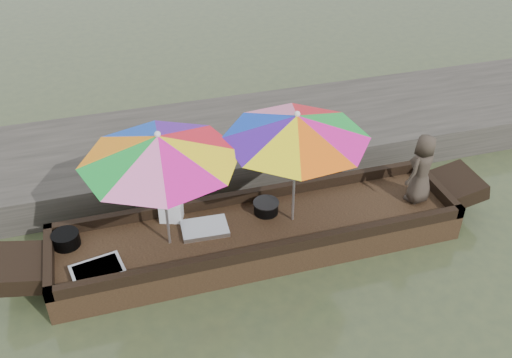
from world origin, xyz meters
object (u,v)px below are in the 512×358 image
object	(u,v)px
tray_crayfish	(98,272)
vendor	(422,169)
boat_hull	(258,236)
charcoal_grill	(266,208)
cooking_pot	(66,239)
supply_bag	(171,211)
tray_scallop	(205,228)
umbrella_stern	(295,169)
umbrella_bow	(164,191)

from	to	relation	value
tray_crayfish	vendor	bearing A→B (deg)	3.37
boat_hull	charcoal_grill	xyz separation A→B (m)	(0.17, 0.23, 0.25)
cooking_pot	charcoal_grill	distance (m)	2.49
cooking_pot	charcoal_grill	world-z (taller)	cooking_pot
vendor	charcoal_grill	bearing A→B (deg)	-35.85
charcoal_grill	supply_bag	world-z (taller)	supply_bag
cooking_pot	charcoal_grill	xyz separation A→B (m)	(2.49, -0.08, -0.01)
tray_crayfish	tray_scallop	bearing A→B (deg)	17.45
supply_bag	cooking_pot	bearing A→B (deg)	-173.94
tray_crayfish	umbrella_stern	world-z (taller)	umbrella_stern
tray_crayfish	umbrella_stern	xyz separation A→B (m)	(2.44, 0.31, 0.73)
boat_hull	umbrella_bow	world-z (taller)	umbrella_bow
umbrella_bow	charcoal_grill	bearing A→B (deg)	10.16
cooking_pot	umbrella_bow	size ratio (longest dim) A/B	0.18
boat_hull	charcoal_grill	world-z (taller)	charcoal_grill
cooking_pot	tray_crayfish	world-z (taller)	cooking_pot
boat_hull	charcoal_grill	bearing A→B (deg)	53.07
umbrella_stern	umbrella_bow	bearing A→B (deg)	180.00
tray_scallop	umbrella_bow	world-z (taller)	umbrella_bow
umbrella_bow	supply_bag	bearing A→B (deg)	77.13
tray_crayfish	charcoal_grill	bearing A→B (deg)	14.09
charcoal_grill	supply_bag	size ratio (longest dim) A/B	1.13
tray_crayfish	vendor	xyz separation A→B (m)	(4.17, 0.25, 0.44)
cooking_pot	tray_scallop	world-z (taller)	cooking_pot
tray_crayfish	supply_bag	world-z (taller)	supply_bag
tray_scallop	boat_hull	bearing A→B (deg)	-9.04
cooking_pot	supply_bag	world-z (taller)	supply_bag
cooking_pot	vendor	world-z (taller)	vendor
tray_crayfish	cooking_pot	bearing A→B (deg)	117.55
supply_bag	umbrella_bow	size ratio (longest dim) A/B	0.16
vendor	umbrella_bow	size ratio (longest dim) A/B	0.54
boat_hull	tray_scallop	distance (m)	0.70
supply_bag	umbrella_bow	xyz separation A→B (m)	(-0.10, -0.45, 0.65)
tray_crayfish	vendor	distance (m)	4.20
tray_scallop	charcoal_grill	distance (m)	0.85
tray_crayfish	umbrella_bow	world-z (taller)	umbrella_bow
vendor	umbrella_stern	xyz separation A→B (m)	(-1.73, 0.06, 0.29)
boat_hull	vendor	distance (m)	2.28
umbrella_bow	umbrella_stern	world-z (taller)	same
cooking_pot	vendor	xyz separation A→B (m)	(4.50, -0.38, 0.40)
cooking_pot	tray_crayfish	xyz separation A→B (m)	(0.33, -0.62, -0.04)
tray_crayfish	charcoal_grill	xyz separation A→B (m)	(2.16, 0.54, 0.03)
umbrella_bow	umbrella_stern	bearing A→B (deg)	0.00
umbrella_bow	umbrella_stern	size ratio (longest dim) A/B	1.04
umbrella_bow	umbrella_stern	distance (m)	1.57
tray_crayfish	charcoal_grill	distance (m)	2.23
supply_bag	tray_crayfish	bearing A→B (deg)	-141.96
supply_bag	umbrella_stern	xyz separation A→B (m)	(1.47, -0.45, 0.65)
tray_scallop	umbrella_bow	bearing A→B (deg)	-166.94
tray_scallop	supply_bag	world-z (taller)	supply_bag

